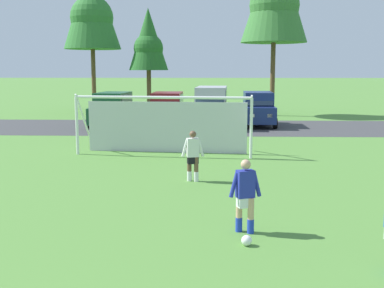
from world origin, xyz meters
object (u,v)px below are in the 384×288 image
soccer_ball (247,240)px  parked_car_slot_left (167,109)px  player_midfield_center (193,156)px  player_striker_near (245,196)px  parked_car_slot_center (258,108)px  parked_car_slot_far_left (113,109)px  parked_car_slot_center_left (212,106)px  soccer_goal (165,123)px

soccer_ball → parked_car_slot_left: 20.98m
player_midfield_center → parked_car_slot_left: size_ratio=0.35×
soccer_ball → player_striker_near: (0.02, 0.82, 0.71)m
soccer_ball → parked_car_slot_center: parked_car_slot_center is taller
soccer_ball → parked_car_slot_center: 21.66m
soccer_ball → parked_car_slot_far_left: bearing=108.4°
player_midfield_center → parked_car_slot_far_left: bearing=110.5°
parked_car_slot_center_left → parked_car_slot_center: parked_car_slot_center_left is taller
soccer_ball → parked_car_slot_left: parked_car_slot_left is taller
soccer_ball → parked_car_slot_center: (2.32, 21.52, 1.00)m
parked_car_slot_far_left → player_striker_near: bearing=-70.8°
soccer_ball → parked_car_slot_left: (-3.43, 20.68, 1.00)m
soccer_goal → parked_car_slot_left: 9.66m
soccer_goal → player_striker_near: 10.58m
player_striker_near → parked_car_slot_left: bearing=99.8°
soccer_goal → parked_car_slot_center: size_ratio=1.63×
soccer_goal → parked_car_slot_center: bearing=64.6°
soccer_goal → parked_car_slot_left: size_ratio=1.63×
parked_car_slot_center → parked_car_slot_left: bearing=-171.7°
soccer_goal → parked_car_slot_center_left: 9.76m
soccer_ball → soccer_goal: size_ratio=0.03×
player_midfield_center → soccer_ball: bearing=-77.2°
soccer_goal → parked_car_slot_left: (-0.77, 9.63, -0.18)m
parked_car_slot_far_left → player_midfield_center: bearing=-69.5°
player_striker_near → parked_car_slot_center_left: parked_car_slot_center_left is taller
parked_car_slot_far_left → parked_car_slot_center_left: 6.19m
player_striker_near → parked_car_slot_center: 20.82m
parked_car_slot_center_left → soccer_ball: bearing=-88.2°
player_midfield_center → parked_car_slot_left: 15.08m
player_midfield_center → parked_car_slot_center: 16.18m
parked_car_slot_far_left → parked_car_slot_center: 9.21m
parked_car_slot_left → parked_car_slot_far_left: bearing=-177.8°
soccer_ball → parked_car_slot_center_left: parked_car_slot_center_left is taller
soccer_goal → player_striker_near: soccer_goal is taller
player_midfield_center → parked_car_slot_center_left: size_ratio=0.33×
soccer_goal → parked_car_slot_left: soccer_goal is taller
parked_car_slot_left → parked_car_slot_center_left: bearing=-1.7°
parked_car_slot_center → parked_car_slot_far_left: bearing=-174.0°
soccer_goal → parked_car_slot_far_left: bearing=113.7°
parked_car_slot_left → parked_car_slot_center: bearing=8.3°
player_striker_near → soccer_goal: bearing=104.7°
player_midfield_center → parked_car_slot_center_left: 14.87m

